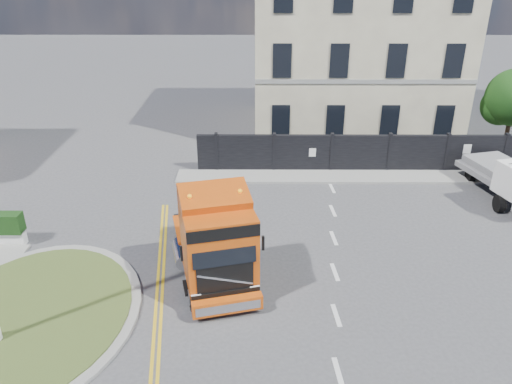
{
  "coord_description": "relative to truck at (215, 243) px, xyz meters",
  "views": [
    {
      "loc": [
        0.17,
        -15.44,
        10.3
      ],
      "look_at": [
        0.09,
        2.55,
        1.8
      ],
      "focal_mm": 35.0,
      "sensor_mm": 36.0,
      "label": 1
    }
  ],
  "objects": [
    {
      "name": "georgian_building",
      "position": [
        7.26,
        17.5,
        4.18
      ],
      "size": [
        12.3,
        10.3,
        12.8
      ],
      "color": "beige",
      "rests_on": "ground"
    },
    {
      "name": "traffic_island",
      "position": [
        -5.74,
        -2.0,
        -1.51
      ],
      "size": [
        6.8,
        6.8,
        0.17
      ],
      "color": "gray",
      "rests_on": "ground"
    },
    {
      "name": "ground",
      "position": [
        1.26,
        1.0,
        -1.59
      ],
      "size": [
        120.0,
        120.0,
        0.0
      ],
      "primitive_type": "plane",
      "color": "#424244",
      "rests_on": "ground"
    },
    {
      "name": "tree",
      "position": [
        15.64,
        13.1,
        1.45
      ],
      "size": [
        3.2,
        3.2,
        4.8
      ],
      "color": "#382619",
      "rests_on": "ground"
    },
    {
      "name": "truck",
      "position": [
        0.0,
        0.0,
        0.0
      ],
      "size": [
        3.59,
        6.3,
        3.56
      ],
      "rotation": [
        0.0,
        0.0,
        0.25
      ],
      "color": "black",
      "rests_on": "ground"
    },
    {
      "name": "hoarding_fence",
      "position": [
        7.81,
        10.0,
        -0.59
      ],
      "size": [
        18.8,
        0.25,
        2.0
      ],
      "color": "black",
      "rests_on": "ground"
    },
    {
      "name": "pavement_far",
      "position": [
        7.26,
        9.1,
        -1.53
      ],
      "size": [
        20.0,
        1.6,
        0.12
      ],
      "primitive_type": "cube",
      "color": "gray",
      "rests_on": "ground"
    }
  ]
}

